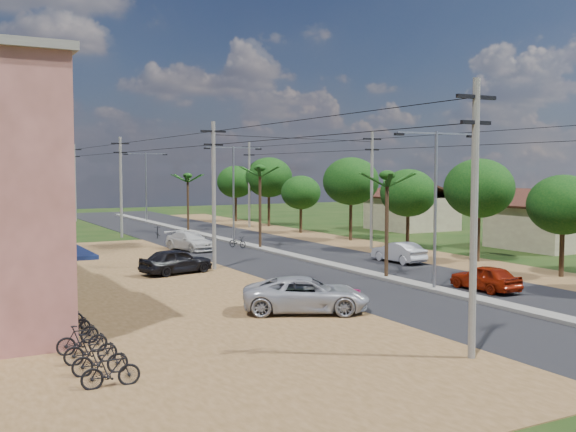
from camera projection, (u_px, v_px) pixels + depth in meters
name	position (u px, v px, depth m)	size (l,w,h in m)	color
ground	(434.00, 291.00, 33.86)	(160.00, 160.00, 0.00)	black
road	(291.00, 257.00, 47.03)	(12.00, 110.00, 0.04)	black
median	(272.00, 251.00, 49.66)	(1.00, 90.00, 0.18)	#605E56
dirt_lot_west	(96.00, 291.00, 33.78)	(18.00, 46.00, 0.04)	brown
dirt_shoulder_east	(390.00, 250.00, 51.05)	(5.00, 90.00, 0.03)	brown
house_east_near	(550.00, 218.00, 51.93)	(7.60, 7.50, 4.60)	gray
house_east_far	(412.00, 206.00, 68.21)	(7.60, 7.50, 4.60)	gray
tree_east_b	(563.00, 205.00, 37.97)	(4.00, 4.00, 5.83)	black
tree_east_c	(479.00, 188.00, 44.25)	(4.60, 4.60, 6.83)	black
tree_east_d	(408.00, 193.00, 50.30)	(4.20, 4.20, 6.13)	black
tree_east_e	(351.00, 181.00, 57.36)	(4.80, 4.80, 7.14)	black
tree_east_f	(301.00, 193.00, 64.28)	(3.80, 3.80, 5.52)	black
tree_east_g	(269.00, 177.00, 71.50)	(5.00, 5.00, 7.38)	black
tree_east_h	(236.00, 182.00, 78.42)	(4.40, 4.40, 6.52)	black
palm_median_near	(387.00, 180.00, 36.98)	(2.00, 2.00, 6.15)	black
palm_median_mid	(260.00, 172.00, 51.01)	(2.00, 2.00, 6.55)	black
palm_median_far	(188.00, 178.00, 65.10)	(2.00, 2.00, 5.85)	black
streetlight_near	(435.00, 196.00, 33.52)	(5.10, 0.18, 8.00)	gray
streetlight_mid	(233.00, 185.00, 55.48)	(5.10, 0.18, 8.00)	gray
streetlight_far	(146.00, 181.00, 77.43)	(5.10, 0.18, 8.00)	gray
utility_pole_w_a	(474.00, 212.00, 21.43)	(1.60, 0.24, 9.00)	#605E56
utility_pole_w_b	(214.00, 192.00, 40.75)	(1.60, 0.24, 9.00)	#605E56
utility_pole_w_c	(121.00, 184.00, 60.07)	(1.60, 0.24, 9.00)	#605E56
utility_pole_w_d	(75.00, 181.00, 78.51)	(1.60, 0.24, 9.00)	#605E56
utility_pole_e_b	(372.00, 187.00, 51.12)	(1.60, 0.24, 9.00)	#605E56
utility_pole_e_c	(249.00, 182.00, 70.44)	(1.60, 0.24, 9.00)	#605E56
car_red_near	(485.00, 278.00, 33.75)	(1.55, 3.85, 1.31)	maroon
car_silver_mid	(399.00, 253.00, 43.95)	(1.43, 4.09, 1.35)	#A8AAB0
car_white_far	(190.00, 242.00, 50.50)	(1.93, 4.74, 1.38)	#AEAEAA
car_parked_silver	(306.00, 295.00, 28.69)	(2.48, 5.39, 1.50)	#A8AAB0
car_parked_dark	(176.00, 262.00, 39.24)	(1.75, 4.36, 1.48)	black
moto_rider_west_a	(238.00, 242.00, 52.17)	(0.59, 1.70, 0.90)	black
moto_rider_west_b	(158.00, 232.00, 59.46)	(0.50, 1.77, 1.06)	black
roadside_sign	(350.00, 299.00, 29.51)	(0.46, 1.04, 0.90)	maroon
parked_scooter_row	(82.00, 340.00, 22.23)	(1.68, 8.35, 1.00)	black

